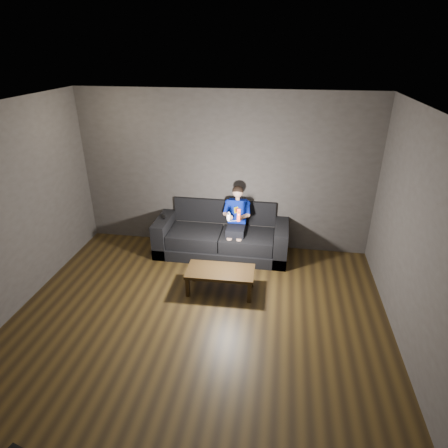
# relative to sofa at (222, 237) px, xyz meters

# --- Properties ---
(floor) EXTENTS (5.00, 5.00, 0.00)m
(floor) POSITION_rel_sofa_xyz_m (-0.01, -2.21, -0.28)
(floor) COLOR black
(floor) RESTS_ON ground
(back_wall) EXTENTS (5.00, 0.04, 2.70)m
(back_wall) POSITION_rel_sofa_xyz_m (-0.01, 0.29, 1.07)
(back_wall) COLOR #383331
(back_wall) RESTS_ON ground
(right_wall) EXTENTS (0.04, 5.00, 2.70)m
(right_wall) POSITION_rel_sofa_xyz_m (2.49, -2.21, 1.07)
(right_wall) COLOR #383331
(right_wall) RESTS_ON ground
(ceiling) EXTENTS (5.00, 5.00, 0.02)m
(ceiling) POSITION_rel_sofa_xyz_m (-0.01, -2.21, 2.42)
(ceiling) COLOR silver
(ceiling) RESTS_ON back_wall
(sofa) EXTENTS (2.24, 0.97, 0.87)m
(sofa) POSITION_rel_sofa_xyz_m (0.00, 0.00, 0.00)
(sofa) COLOR black
(sofa) RESTS_ON floor
(child) EXTENTS (0.45, 0.55, 1.10)m
(child) POSITION_rel_sofa_xyz_m (0.26, -0.06, 0.44)
(child) COLOR black
(child) RESTS_ON sofa
(wii_remote_red) EXTENTS (0.05, 0.08, 0.20)m
(wii_remote_red) POSITION_rel_sofa_xyz_m (0.34, -0.49, 0.65)
(wii_remote_red) COLOR #EB3E21
(wii_remote_red) RESTS_ON child
(nunchuk_white) EXTENTS (0.06, 0.09, 0.16)m
(nunchuk_white) POSITION_rel_sofa_xyz_m (0.18, -0.48, 0.61)
(nunchuk_white) COLOR white
(nunchuk_white) RESTS_ON child
(wii_remote_black) EXTENTS (0.08, 0.15, 0.03)m
(wii_remote_black) POSITION_rel_sofa_xyz_m (-1.01, -0.08, 0.34)
(wii_remote_black) COLOR black
(wii_remote_black) RESTS_ON sofa
(coffee_table) EXTENTS (0.99, 0.51, 0.36)m
(coffee_table) POSITION_rel_sofa_xyz_m (0.17, -1.18, 0.03)
(coffee_table) COLOR black
(coffee_table) RESTS_ON floor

